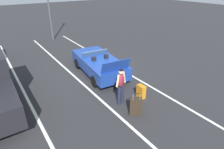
% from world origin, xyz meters
% --- Properties ---
extents(ground_plane, '(80.00, 80.00, 0.00)m').
position_xyz_m(ground_plane, '(0.00, 0.00, 0.00)').
color(ground_plane, '#28282B').
extents(lot_line_near, '(18.00, 0.12, 0.01)m').
position_xyz_m(lot_line_near, '(0.00, -1.37, 0.00)').
color(lot_line_near, silver).
rests_on(lot_line_near, ground_plane).
extents(lot_line_mid, '(18.00, 0.12, 0.01)m').
position_xyz_m(lot_line_mid, '(0.00, 1.33, 0.00)').
color(lot_line_mid, silver).
rests_on(lot_line_mid, ground_plane).
extents(lot_line_far, '(18.00, 0.12, 0.01)m').
position_xyz_m(lot_line_far, '(0.00, 4.03, 0.00)').
color(lot_line_far, silver).
rests_on(lot_line_far, ground_plane).
extents(convertible_car, '(4.30, 2.17, 1.52)m').
position_xyz_m(convertible_car, '(0.20, -0.02, 0.59)').
color(convertible_car, navy).
rests_on(convertible_car, ground_plane).
extents(suitcase_large_black, '(0.50, 0.55, 1.03)m').
position_xyz_m(suitcase_large_black, '(-4.00, 0.73, 0.37)').
color(suitcase_large_black, '#2D2319').
rests_on(suitcase_large_black, ground_plane).
extents(suitcase_medium_bright, '(0.40, 0.24, 0.62)m').
position_xyz_m(suitcase_medium_bright, '(-3.22, -0.29, 0.31)').
color(suitcase_medium_bright, orange).
rests_on(suitcase_medium_bright, ground_plane).
extents(traveler_person, '(0.29, 0.61, 1.65)m').
position_xyz_m(traveler_person, '(-3.06, 0.75, 0.93)').
color(traveler_person, '#1E2338').
rests_on(traveler_person, ground_plane).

